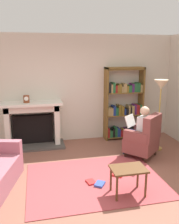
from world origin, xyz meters
TOP-DOWN VIEW (x-y plane):
  - ground at (0.00, 0.00)m, footprint 14.00×14.00m
  - back_wall at (0.00, 2.55)m, footprint 5.60×0.10m
  - area_rug at (0.00, 0.30)m, footprint 2.40×1.80m
  - fireplace at (-1.07, 2.30)m, footprint 1.47×0.64m
  - mantel_clock at (-1.19, 2.20)m, footprint 0.14×0.14m
  - bookshelf at (1.28, 2.33)m, footprint 1.01×0.32m
  - armchair_reading at (1.29, 1.06)m, footprint 0.89×0.89m
  - seated_reader at (1.21, 1.15)m, footprint 0.57×0.59m
  - side_table at (0.41, -0.25)m, footprint 0.56×0.39m
  - scattered_books at (0.14, 0.21)m, footprint 0.75×0.50m
  - floor_lamp at (1.81, 1.41)m, footprint 0.32×0.32m

SIDE VIEW (x-z plane):
  - ground at x=0.00m, z-range 0.00..0.00m
  - area_rug at x=0.00m, z-range 0.00..0.01m
  - scattered_books at x=0.14m, z-range 0.01..0.05m
  - side_table at x=0.41m, z-range 0.16..0.62m
  - armchair_reading at x=1.29m, z-range -0.06..0.91m
  - fireplace at x=-1.07m, z-range 0.03..1.14m
  - seated_reader at x=1.21m, z-range 0.05..1.19m
  - bookshelf at x=1.28m, z-range -0.05..1.84m
  - mantel_clock at x=-1.19m, z-range 1.11..1.28m
  - back_wall at x=0.00m, z-range 0.00..2.70m
  - floor_lamp at x=1.81m, z-range 0.57..2.23m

